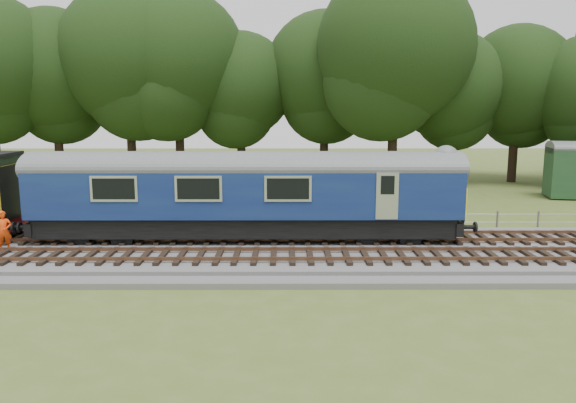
{
  "coord_description": "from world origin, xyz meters",
  "views": [
    {
      "loc": [
        -2.3,
        -22.3,
        6.01
      ],
      "look_at": [
        -2.24,
        1.4,
        2.0
      ],
      "focal_mm": 35.0,
      "sensor_mm": 36.0,
      "label": 1
    }
  ],
  "objects": [
    {
      "name": "ground",
      "position": [
        0.0,
        0.0,
        0.0
      ],
      "size": [
        120.0,
        120.0,
        0.0
      ],
      "primitive_type": "plane",
      "color": "#4B5D22",
      "rests_on": "ground"
    },
    {
      "name": "ballast",
      "position": [
        0.0,
        0.0,
        0.17
      ],
      "size": [
        70.0,
        7.0,
        0.35
      ],
      "primitive_type": "cube",
      "color": "#4C4C4F",
      "rests_on": "ground"
    },
    {
      "name": "track_north",
      "position": [
        0.0,
        1.4,
        0.42
      ],
      "size": [
        67.2,
        2.4,
        0.21
      ],
      "color": "black",
      "rests_on": "ballast"
    },
    {
      "name": "track_south",
      "position": [
        0.0,
        -1.6,
        0.42
      ],
      "size": [
        67.2,
        2.4,
        0.21
      ],
      "color": "black",
      "rests_on": "ballast"
    },
    {
      "name": "fence",
      "position": [
        0.0,
        4.5,
        0.0
      ],
      "size": [
        64.0,
        0.12,
        1.0
      ],
      "primitive_type": null,
      "color": "#6B6054",
      "rests_on": "ground"
    },
    {
      "name": "tree_line",
      "position": [
        0.0,
        22.0,
        0.0
      ],
      "size": [
        70.0,
        8.0,
        18.0
      ],
      "primitive_type": null,
      "color": "black",
      "rests_on": "ground"
    },
    {
      "name": "dmu_railcar",
      "position": [
        -4.03,
        1.4,
        2.61
      ],
      "size": [
        18.05,
        2.86,
        3.88
      ],
      "color": "black",
      "rests_on": "ground"
    },
    {
      "name": "worker",
      "position": [
        -13.48,
        -0.63,
        1.16
      ],
      "size": [
        0.71,
        0.63,
        1.63
      ],
      "primitive_type": "imported",
      "rotation": [
        0.0,
        0.0,
        0.5
      ],
      "color": "#F5430C",
      "rests_on": "ballast"
    }
  ]
}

